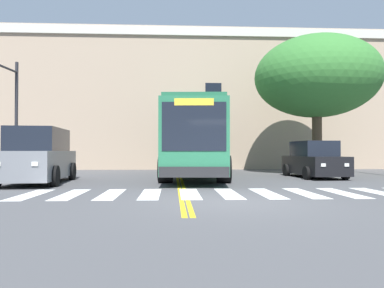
{
  "coord_description": "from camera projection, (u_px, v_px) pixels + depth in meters",
  "views": [
    {
      "loc": [
        -1.52,
        -9.31,
        1.28
      ],
      "look_at": [
        -0.6,
        8.26,
        1.6
      ],
      "focal_mm": 35.0,
      "sensor_mm": 36.0,
      "label": 1
    }
  ],
  "objects": [
    {
      "name": "traffic_light_far_corner",
      "position": [
        1.0,
        96.0,
        17.59
      ],
      "size": [
        0.57,
        3.73,
        5.81
      ],
      "color": "#28282D",
      "rests_on": "ground"
    },
    {
      "name": "ground_plane",
      "position": [
        233.0,
        202.0,
        9.35
      ],
      "size": [
        120.0,
        120.0,
        0.0
      ],
      "primitive_type": "plane",
      "color": "#4C4C4F"
    },
    {
      "name": "lane_line_yellow_outer",
      "position": [
        178.0,
        170.0,
        25.09
      ],
      "size": [
        0.12,
        36.0,
        0.01
      ],
      "primitive_type": "cube",
      "color": "gold",
      "rests_on": "ground"
    },
    {
      "name": "car_black_far_lane",
      "position": [
        314.0,
        161.0,
        17.92
      ],
      "size": [
        2.15,
        4.27,
        1.74
      ],
      "color": "black",
      "rests_on": "ground"
    },
    {
      "name": "lane_line_yellow_inner",
      "position": [
        176.0,
        170.0,
        25.09
      ],
      "size": [
        0.12,
        36.0,
        0.01
      ],
      "primitive_type": "cube",
      "color": "gold",
      "rests_on": "ground"
    },
    {
      "name": "crosswalk",
      "position": [
        248.0,
        193.0,
        11.21
      ],
      "size": [
        13.33,
        2.84,
        0.01
      ],
      "color": "white",
      "rests_on": "ground"
    },
    {
      "name": "street_tree_curbside_large",
      "position": [
        317.0,
        77.0,
        20.64
      ],
      "size": [
        9.57,
        9.58,
        7.6
      ],
      "color": "brown",
      "rests_on": "ground"
    },
    {
      "name": "building_facade",
      "position": [
        208.0,
        104.0,
        29.14
      ],
      "size": [
        42.12,
        7.33,
        9.85
      ],
      "color": "tan",
      "rests_on": "ground"
    },
    {
      "name": "car_white_behind_bus",
      "position": [
        190.0,
        157.0,
        29.4
      ],
      "size": [
        2.39,
        4.1,
        1.77
      ],
      "color": "white",
      "rests_on": "ground"
    },
    {
      "name": "car_grey_near_lane",
      "position": [
        39.0,
        157.0,
        14.81
      ],
      "size": [
        2.48,
        5.26,
        2.18
      ],
      "color": "slate",
      "rests_on": "ground"
    },
    {
      "name": "city_bus",
      "position": [
        195.0,
        140.0,
        18.58
      ],
      "size": [
        3.39,
        12.16,
        3.32
      ],
      "color": "#28704C",
      "rests_on": "ground"
    }
  ]
}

